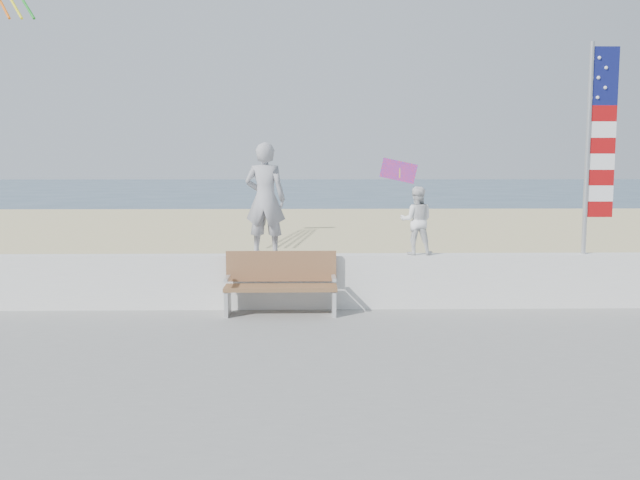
% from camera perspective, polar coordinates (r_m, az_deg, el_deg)
% --- Properties ---
extents(ground, '(220.00, 220.00, 0.00)m').
position_cam_1_polar(ground, '(9.59, -0.99, -9.25)').
color(ground, '#304961').
rests_on(ground, ground).
extents(sand, '(90.00, 40.00, 0.08)m').
position_cam_1_polar(sand, '(18.41, -1.08, -1.56)').
color(sand, beige).
rests_on(sand, ground).
extents(boardwalk, '(50.00, 12.40, 0.10)m').
position_cam_1_polar(boardwalk, '(5.78, -0.85, -18.73)').
color(boardwalk, gray).
rests_on(boardwalk, sand).
extents(seawall, '(30.00, 0.35, 0.90)m').
position_cam_1_polar(seawall, '(11.41, -1.03, -3.49)').
color(seawall, white).
rests_on(seawall, boardwalk).
extents(adult, '(0.75, 0.57, 1.87)m').
position_cam_1_polar(adult, '(11.27, -4.64, 3.46)').
color(adult, '#9C9CA1').
rests_on(adult, seawall).
extents(child, '(0.60, 0.50, 1.14)m').
position_cam_1_polar(child, '(11.43, 8.13, 1.62)').
color(child, white).
rests_on(child, seawall).
extents(bench, '(1.80, 0.57, 1.00)m').
position_cam_1_polar(bench, '(10.96, -3.31, -3.60)').
color(bench, brown).
rests_on(bench, boardwalk).
extents(flag, '(0.50, 0.08, 3.50)m').
position_cam_1_polar(flag, '(12.23, 22.20, 7.83)').
color(flag, silver).
rests_on(flag, seawall).
extents(parafoil_kite, '(0.87, 0.35, 0.58)m').
position_cam_1_polar(parafoil_kite, '(15.24, 6.74, 5.79)').
color(parafoil_kite, '#FF311C').
rests_on(parafoil_kite, ground).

